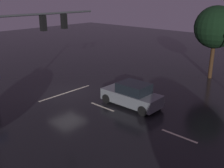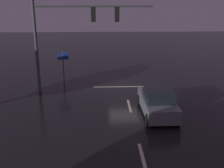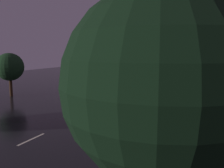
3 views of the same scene
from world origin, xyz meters
TOP-DOWN VIEW (x-y plane):
  - ground_plane at (0.00, 0.00)m, footprint 80.00×80.00m
  - traffic_signal_assembly at (3.88, 1.08)m, footprint 8.42×0.47m
  - lane_dash_far at (0.00, 4.00)m, footprint 0.16×2.20m
  - lane_dash_mid at (0.00, 10.00)m, footprint 0.16×2.20m
  - stop_bar at (0.00, -0.11)m, footprint 5.00×0.16m
  - car_approaching at (-1.57, 5.37)m, footprint 1.94×4.39m
  - route_sign at (5.01, -1.26)m, footprint 0.90×0.18m

SIDE VIEW (x-z plane):
  - ground_plane at x=0.00m, z-range 0.00..0.00m
  - lane_dash_far at x=0.00m, z-range 0.00..0.01m
  - lane_dash_mid at x=0.00m, z-range 0.00..0.01m
  - stop_bar at x=0.00m, z-range 0.00..0.01m
  - car_approaching at x=-1.57m, z-range -0.05..1.65m
  - route_sign at x=5.01m, z-range 0.59..3.28m
  - traffic_signal_assembly at x=3.88m, z-range 1.36..8.41m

